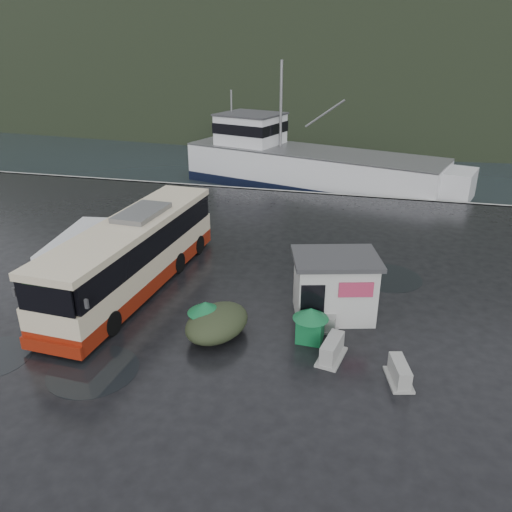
% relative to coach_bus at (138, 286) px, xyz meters
% --- Properties ---
extents(ground, '(160.00, 160.00, 0.00)m').
position_rel_coach_bus_xyz_m(ground, '(2.93, -1.35, 0.00)').
color(ground, black).
rests_on(ground, ground).
extents(harbor_water, '(300.00, 180.00, 0.02)m').
position_rel_coach_bus_xyz_m(harbor_water, '(2.93, 108.65, 0.00)').
color(harbor_water, black).
rests_on(harbor_water, ground).
extents(quay_edge, '(160.00, 0.60, 1.50)m').
position_rel_coach_bus_xyz_m(quay_edge, '(2.93, 18.65, 0.00)').
color(quay_edge, '#999993').
rests_on(quay_edge, ground).
extents(headland, '(780.00, 540.00, 570.00)m').
position_rel_coach_bus_xyz_m(headland, '(12.93, 248.65, 0.00)').
color(headland, black).
rests_on(headland, ground).
extents(coach_bus, '(3.95, 13.12, 3.67)m').
position_rel_coach_bus_xyz_m(coach_bus, '(0.00, 0.00, 0.00)').
color(coach_bus, beige).
rests_on(coach_bus, ground).
extents(white_van, '(2.96, 6.37, 2.56)m').
position_rel_coach_bus_xyz_m(white_van, '(-2.76, -0.26, 0.00)').
color(white_van, silver).
rests_on(white_van, ground).
extents(waste_bin_left, '(1.10, 1.10, 1.46)m').
position_rel_coach_bus_xyz_m(waste_bin_left, '(9.01, -2.77, 0.00)').
color(waste_bin_left, '#116433').
rests_on(waste_bin_left, ground).
extents(waste_bin_right, '(1.37, 1.37, 1.50)m').
position_rel_coach_bus_xyz_m(waste_bin_right, '(4.77, -3.35, 0.00)').
color(waste_bin_right, '#116433').
rests_on(waste_bin_right, ground).
extents(dome_tent, '(3.09, 3.66, 1.23)m').
position_rel_coach_bus_xyz_m(dome_tent, '(5.26, -3.37, 0.00)').
color(dome_tent, '#2E3721').
rests_on(dome_tent, ground).
extents(ticket_kiosk, '(4.22, 3.60, 2.84)m').
position_rel_coach_bus_xyz_m(ticket_kiosk, '(9.70, -0.50, 0.00)').
color(ticket_kiosk, beige).
rests_on(ticket_kiosk, ground).
extents(jersey_barrier_a, '(1.15, 1.80, 0.84)m').
position_rel_coach_bus_xyz_m(jersey_barrier_a, '(10.00, -3.86, 0.00)').
color(jersey_barrier_a, '#999993').
rests_on(jersey_barrier_a, ground).
extents(jersey_barrier_b, '(0.74, 1.46, 0.73)m').
position_rel_coach_bus_xyz_m(jersey_barrier_b, '(9.72, -1.53, 0.00)').
color(jersey_barrier_b, '#999993').
rests_on(jersey_barrier_b, ground).
extents(jersey_barrier_c, '(1.12, 1.67, 0.77)m').
position_rel_coach_bus_xyz_m(jersey_barrier_c, '(12.49, -4.68, 0.00)').
color(jersey_barrier_c, '#999993').
rests_on(jersey_barrier_c, ground).
extents(fishing_trawler, '(28.64, 14.05, 11.23)m').
position_rel_coach_bus_xyz_m(fishing_trawler, '(5.10, 25.13, 0.00)').
color(fishing_trawler, silver).
rests_on(fishing_trawler, ground).
extents(puddles, '(18.02, 14.16, 0.01)m').
position_rel_coach_bus_xyz_m(puddles, '(4.34, -2.76, 0.00)').
color(puddles, black).
rests_on(puddles, ground).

